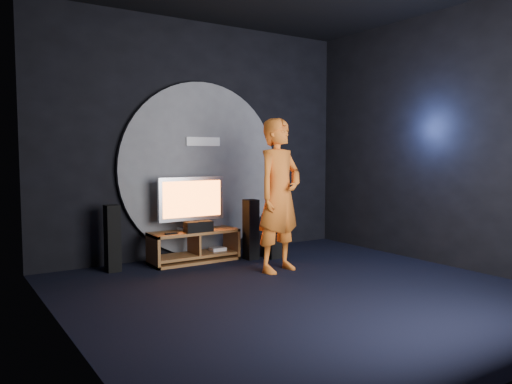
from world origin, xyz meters
TOP-DOWN VIEW (x-y plane):
  - floor at (0.00, 0.00)m, footprint 5.00×5.00m
  - back_wall at (0.00, 2.50)m, footprint 5.00×0.04m
  - left_wall at (-2.50, 0.00)m, footprint 0.04×5.00m
  - right_wall at (2.50, 0.00)m, footprint 0.04×5.00m
  - wall_disc_panel at (0.00, 2.44)m, footprint 2.60×0.11m
  - media_console at (-0.32, 2.05)m, footprint 1.27×0.45m
  - tv at (-0.33, 2.12)m, footprint 1.00×0.22m
  - center_speaker at (-0.33, 1.90)m, footprint 0.40×0.15m
  - remote at (-0.73, 1.93)m, footprint 0.18×0.05m
  - tower_speaker_left at (-1.47, 2.12)m, footprint 0.18×0.19m
  - tower_speaker_right at (0.45, 1.77)m, footprint 0.18×0.19m
  - subwoofer at (0.82, 1.70)m, footprint 0.30×0.30m
  - player at (0.37, 0.95)m, footprint 0.82×0.64m

SIDE VIEW (x-z plane):
  - floor at x=0.00m, z-range 0.00..0.00m
  - subwoofer at x=0.82m, z-range 0.00..0.33m
  - media_console at x=-0.32m, z-range -0.03..0.42m
  - tower_speaker_left at x=-1.47m, z-range 0.00..0.88m
  - tower_speaker_right at x=0.45m, z-range 0.00..0.88m
  - remote at x=-0.73m, z-range 0.45..0.47m
  - center_speaker at x=-0.33m, z-range 0.45..0.60m
  - tv at x=-0.33m, z-range 0.49..1.25m
  - player at x=0.37m, z-range 0.00..2.00m
  - wall_disc_panel at x=0.00m, z-range 0.00..2.60m
  - back_wall at x=0.00m, z-range 0.00..3.50m
  - left_wall at x=-2.50m, z-range 0.00..3.50m
  - right_wall at x=2.50m, z-range 0.00..3.50m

